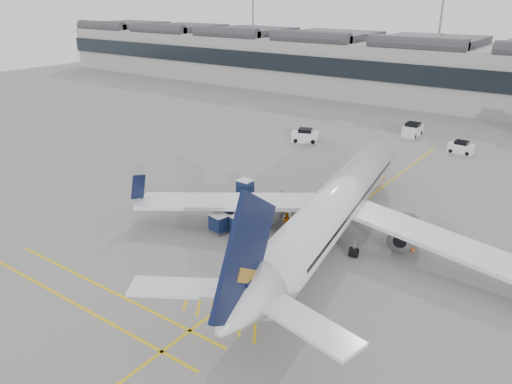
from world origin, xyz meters
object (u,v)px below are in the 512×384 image
Objects in this scene: ramp_agent_a at (261,207)px; pushback_tug at (228,202)px; airliner_main at (333,208)px; ramp_agent_b at (287,221)px; baggage_cart_a at (241,226)px; belt_loader at (308,224)px.

pushback_tug is at bearing 131.63° from ramp_agent_a.
ramp_agent_b is (-4.49, -0.20, -2.33)m from airliner_main.
airliner_main is 8.25m from baggage_cart_a.
airliner_main reaches higher than ramp_agent_a.
belt_loader is 1.99× the size of pushback_tug.
belt_loader is at bearing 18.82° from pushback_tug.
ramp_agent_b is (2.53, 3.55, -0.18)m from baggage_cart_a.
ramp_agent_a is 0.97× the size of ramp_agent_b.
ramp_agent_a is (-5.45, 0.19, 0.20)m from belt_loader.
baggage_cart_a is 6.62m from pushback_tug.
pushback_tug is at bearing -165.87° from belt_loader.
baggage_cart_a is 4.87m from ramp_agent_a.
belt_loader is 3.15× the size of ramp_agent_b.
ramp_agent_b is at bearing 172.78° from airliner_main.
belt_loader is at bearing 154.36° from airliner_main.
ramp_agent_b is at bearing 11.64° from pushback_tug.
ramp_agent_a is 3.84m from pushback_tug.
belt_loader is at bearing -56.10° from ramp_agent_a.
pushback_tug is at bearing -14.57° from ramp_agent_b.
baggage_cart_a reaches higher than pushback_tug.
belt_loader is 2.02m from ramp_agent_b.
baggage_cart_a is at bearing -161.66° from airliner_main.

